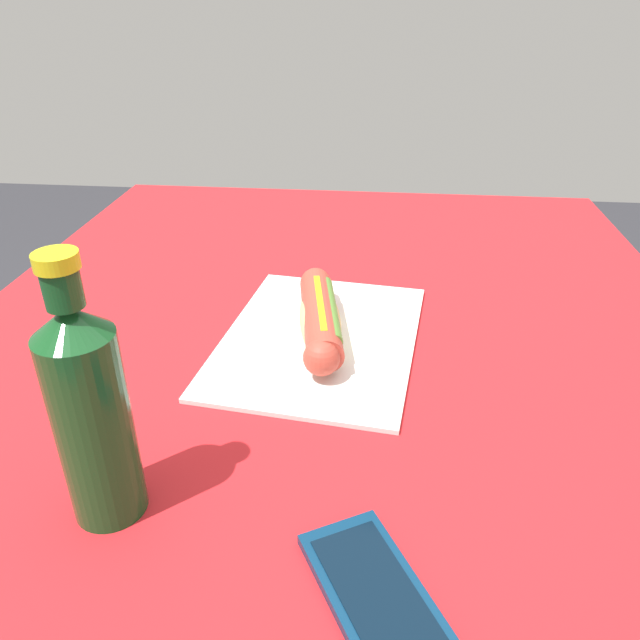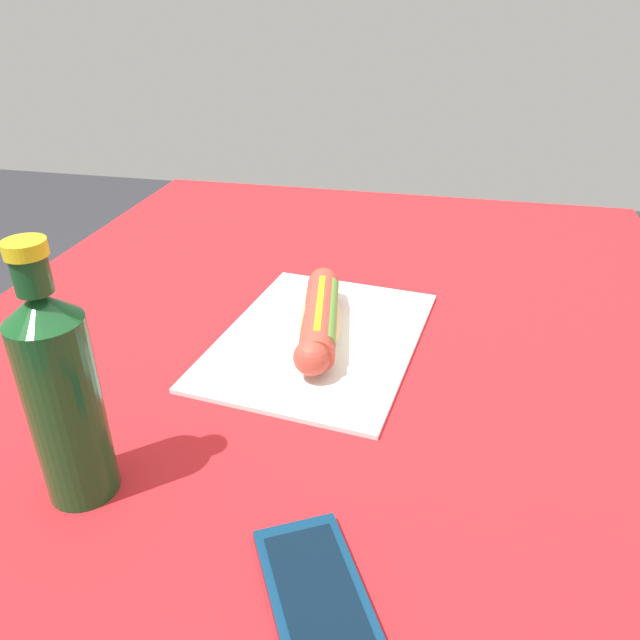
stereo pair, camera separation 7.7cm
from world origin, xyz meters
The scene contains 5 objects.
dining_table centered at (0.00, 0.00, 0.63)m, with size 1.23×1.01×0.75m.
paper_wrapper centered at (0.04, -0.01, 0.75)m, with size 0.33×0.24×0.01m, color white.
hot_dog centered at (0.04, -0.01, 0.79)m, with size 0.24×0.08×0.05m.
cell_phone centered at (0.41, 0.07, 0.76)m, with size 0.16×0.13×0.01m.
soda_bottle centered at (0.34, -0.17, 0.86)m, with size 0.06×0.06×0.24m.
Camera 1 is at (0.71, 0.06, 1.16)m, focal length 34.02 mm.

